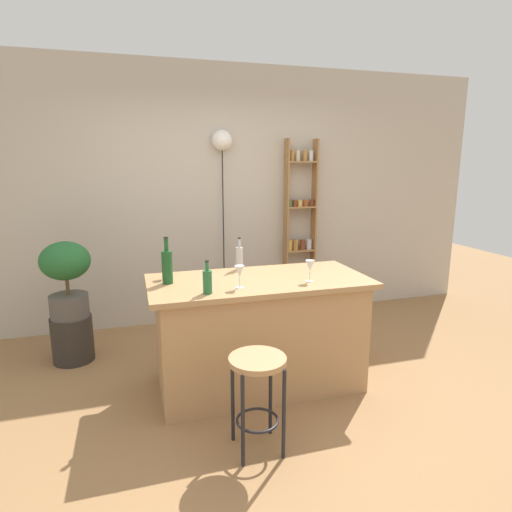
% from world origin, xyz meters
% --- Properties ---
extents(ground, '(12.00, 12.00, 0.00)m').
position_xyz_m(ground, '(0.00, 0.00, 0.00)').
color(ground, olive).
extents(back_wall, '(6.40, 0.10, 2.80)m').
position_xyz_m(back_wall, '(0.00, 1.95, 1.40)').
color(back_wall, '#BCB2A3').
rests_on(back_wall, ground).
extents(kitchen_counter, '(1.69, 0.81, 0.89)m').
position_xyz_m(kitchen_counter, '(0.00, 0.30, 0.45)').
color(kitchen_counter, tan).
rests_on(kitchen_counter, ground).
extents(bar_stool, '(0.35, 0.35, 0.62)m').
position_xyz_m(bar_stool, '(-0.24, -0.47, 0.47)').
color(bar_stool, black).
rests_on(bar_stool, ground).
extents(spice_shelf, '(0.36, 0.14, 2.03)m').
position_xyz_m(spice_shelf, '(0.95, 1.81, 1.03)').
color(spice_shelf, '#9E7042').
rests_on(spice_shelf, ground).
extents(plant_stool, '(0.36, 0.36, 0.42)m').
position_xyz_m(plant_stool, '(-1.50, 1.19, 0.21)').
color(plant_stool, '#2D2823').
rests_on(plant_stool, ground).
extents(potted_plant, '(0.42, 0.38, 0.68)m').
position_xyz_m(potted_plant, '(-1.50, 1.19, 0.81)').
color(potted_plant, '#514C47').
rests_on(potted_plant, plant_stool).
extents(bottle_olive_oil, '(0.06, 0.06, 0.27)m').
position_xyz_m(bottle_olive_oil, '(-0.07, 0.63, 0.99)').
color(bottle_olive_oil, '#B2B2B7').
rests_on(bottle_olive_oil, kitchen_counter).
extents(bottle_vinegar, '(0.06, 0.06, 0.23)m').
position_xyz_m(bottle_vinegar, '(-0.45, 0.04, 0.98)').
color(bottle_vinegar, '#236638').
rests_on(bottle_vinegar, kitchen_counter).
extents(bottle_soda_blue, '(0.08, 0.08, 0.35)m').
position_xyz_m(bottle_soda_blue, '(-0.69, 0.37, 1.02)').
color(bottle_soda_blue, '#194C23').
rests_on(bottle_soda_blue, kitchen_counter).
extents(wine_glass_left, '(0.07, 0.07, 0.16)m').
position_xyz_m(wine_glass_left, '(-0.67, 0.54, 1.01)').
color(wine_glass_left, silver).
rests_on(wine_glass_left, kitchen_counter).
extents(wine_glass_center, '(0.07, 0.07, 0.16)m').
position_xyz_m(wine_glass_center, '(0.35, 0.12, 1.01)').
color(wine_glass_center, silver).
rests_on(wine_glass_center, kitchen_counter).
extents(wine_glass_right, '(0.07, 0.07, 0.16)m').
position_xyz_m(wine_glass_right, '(-0.20, 0.10, 1.01)').
color(wine_glass_right, silver).
rests_on(wine_glass_right, kitchen_counter).
extents(pendant_globe_light, '(0.22, 0.22, 2.11)m').
position_xyz_m(pendant_globe_light, '(0.05, 1.84, 1.97)').
color(pendant_globe_light, black).
rests_on(pendant_globe_light, ground).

